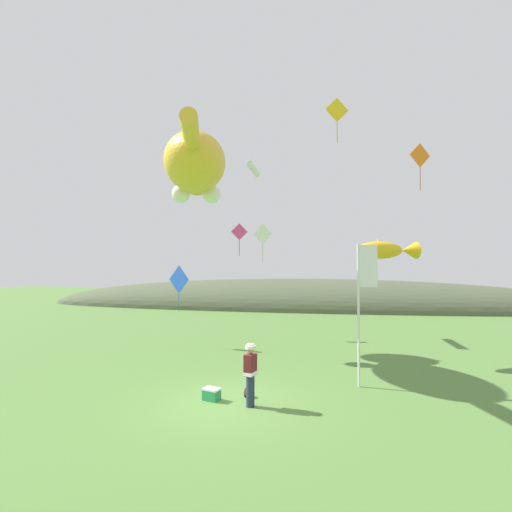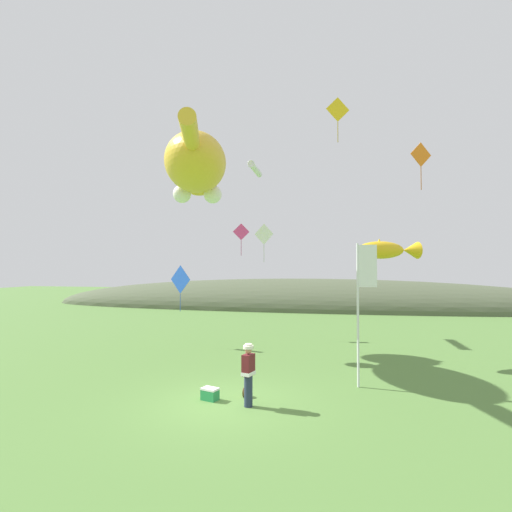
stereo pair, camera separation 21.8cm
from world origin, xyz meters
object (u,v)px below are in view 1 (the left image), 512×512
Objects in this scene: kite_fish_windsock at (386,250)px; kite_diamond_gold at (337,110)px; kite_tube_streamer at (253,169)px; kite_diamond_orange at (420,156)px; picnic_cooler at (212,394)px; kite_diamond_blue at (179,280)px; kite_spool at (247,392)px; kite_diamond_white at (263,235)px; kite_diamond_pink at (239,232)px; festival_banner_pole at (363,293)px; festival_attendant at (250,373)px; kite_giant_cat at (196,167)px.

kite_diamond_gold is at bearing -168.66° from kite_fish_windsock.
kite_diamond_orange is at bearing -41.32° from kite_tube_streamer.
kite_diamond_blue reaches higher than picnic_cooler.
kite_fish_windsock is 10.06m from kite_diamond_blue.
kite_diamond_white is at bearing 96.85° from kite_spool.
kite_tube_streamer is (-2.23, 11.69, 9.80)m from kite_spool.
kite_diamond_pink reaches higher than kite_diamond_blue.
kite_fish_windsock is 6.14m from kite_diamond_white.
kite_fish_windsock is 1.52× the size of kite_diamond_pink.
festival_banner_pole is at bearing -107.00° from kite_fish_windsock.
kite_tube_streamer is at bearing 108.38° from kite_diamond_white.
kite_fish_windsock reaches higher than festival_attendant.
kite_diamond_pink is (0.66, 5.62, -2.46)m from kite_giant_cat.
kite_fish_windsock reaches higher than kite_diamond_blue.
kite_fish_windsock is (4.53, 6.62, 3.74)m from festival_attendant.
festival_attendant is at bearing -124.37° from kite_fish_windsock.
kite_diamond_gold reaches higher than kite_diamond_orange.
picnic_cooler is 0.30× the size of kite_diamond_pink.
kite_tube_streamer is 1.43× the size of kite_diamond_gold.
kite_diamond_white is at bearing 126.65° from festival_banner_pole.
kite_diamond_orange reaches higher than kite_diamond_blue.
kite_diamond_white reaches higher than kite_fish_windsock.
kite_diamond_white is at bearing 98.06° from festival_attendant.
festival_attendant is 0.37× the size of festival_banner_pole.
festival_banner_pole is at bearing -31.18° from kite_diamond_blue.
kite_diamond_white is (-4.50, 6.05, 2.49)m from festival_banner_pole.
kite_diamond_gold is at bearing 163.90° from kite_diamond_orange.
festival_attendant is 9.75m from kite_diamond_blue.
kite_diamond_orange is at bearing 49.05° from festival_banner_pole.
kite_diamond_orange is 4.09m from kite_diamond_gold.
kite_tube_streamer reaches higher than festival_banner_pole.
kite_diamond_pink is (-0.62, -1.06, -3.93)m from kite_tube_streamer.
kite_spool is at bearing -83.15° from kite_diamond_white.
kite_diamond_orange is 8.10m from kite_diamond_white.
kite_diamond_gold is 6.76m from kite_diamond_white.
kite_diamond_pink reaches higher than kite_spool.
kite_fish_windsock is at bearing -32.12° from kite_diamond_pink.
festival_banner_pole is (3.28, 2.55, 2.16)m from festival_attendant.
kite_spool is 4.97m from festival_banner_pole.
kite_diamond_orange is 10.96m from kite_diamond_pink.
kite_diamond_white is at bearing 11.07° from kite_diamond_blue.
kite_fish_windsock is 1.54× the size of kite_diamond_orange.
festival_banner_pole is 0.53× the size of kite_giant_cat.
picnic_cooler is 0.24× the size of kite_diamond_blue.
picnic_cooler is at bearing -144.15° from kite_diamond_orange.
picnic_cooler is at bearing -90.20° from kite_diamond_white.
kite_diamond_white is at bearing -55.96° from kite_diamond_pink.
kite_spool is 12.47m from kite_diamond_pink.
picnic_cooler is at bearing -65.23° from kite_giant_cat.
kite_diamond_pink reaches higher than kite_diamond_white.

